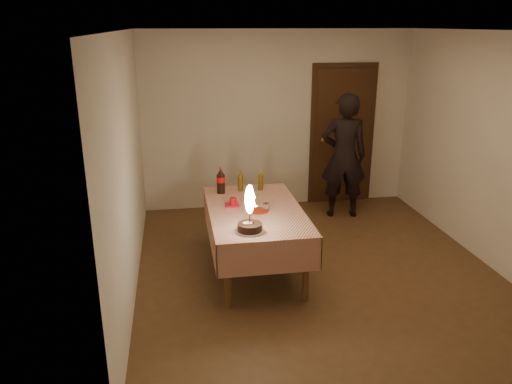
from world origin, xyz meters
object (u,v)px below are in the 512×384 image
(red_plate, at_px, (258,211))
(clear_cup, at_px, (266,207))
(photographer, at_px, (344,156))
(birthday_cake, at_px, (250,218))
(red_cup, at_px, (233,202))
(dining_table, at_px, (255,217))
(cola_bottle, at_px, (221,181))
(amber_bottle_right, at_px, (261,180))
(amber_bottle_left, at_px, (240,181))

(red_plate, relative_size, clear_cup, 2.44)
(photographer, bearing_deg, birthday_cake, -128.71)
(red_cup, relative_size, clear_cup, 1.11)
(birthday_cake, distance_m, red_cup, 0.72)
(dining_table, height_order, cola_bottle, cola_bottle)
(clear_cup, height_order, cola_bottle, cola_bottle)
(photographer, bearing_deg, red_cup, -141.86)
(cola_bottle, bearing_deg, red_cup, -79.80)
(cola_bottle, height_order, photographer, photographer)
(red_plate, bearing_deg, birthday_cake, -108.43)
(clear_cup, bearing_deg, red_cup, 148.31)
(red_cup, height_order, clear_cup, red_cup)
(amber_bottle_right, bearing_deg, red_cup, -127.14)
(clear_cup, xyz_separation_m, cola_bottle, (-0.42, 0.70, 0.11))
(birthday_cake, relative_size, photographer, 0.27)
(dining_table, relative_size, red_plate, 7.82)
(cola_bottle, bearing_deg, red_plate, -63.52)
(cola_bottle, bearing_deg, photographer, 25.61)
(clear_cup, distance_m, photographer, 2.11)
(red_plate, bearing_deg, dining_table, 108.52)
(red_plate, xyz_separation_m, red_cup, (-0.25, 0.19, 0.05))
(amber_bottle_left, height_order, photographer, photographer)
(clear_cup, bearing_deg, birthday_cake, -116.93)
(cola_bottle, relative_size, amber_bottle_left, 1.25)
(birthday_cake, xyz_separation_m, red_cup, (-0.08, 0.71, -0.09))
(red_plate, distance_m, red_cup, 0.32)
(red_cup, bearing_deg, photographer, 38.14)
(birthday_cake, xyz_separation_m, clear_cup, (0.26, 0.51, -0.09))
(dining_table, relative_size, amber_bottle_left, 6.75)
(amber_bottle_left, bearing_deg, red_plate, -82.40)
(birthday_cake, bearing_deg, photographer, 51.29)
(birthday_cake, bearing_deg, amber_bottle_left, 86.44)
(amber_bottle_right, bearing_deg, dining_table, -104.96)
(amber_bottle_right, bearing_deg, clear_cup, -95.33)
(red_plate, xyz_separation_m, cola_bottle, (-0.34, 0.68, 0.15))
(red_cup, distance_m, cola_bottle, 0.51)
(birthday_cake, height_order, photographer, photographer)
(red_cup, height_order, amber_bottle_right, amber_bottle_right)
(birthday_cake, xyz_separation_m, amber_bottle_left, (0.08, 1.25, -0.02))
(photographer, bearing_deg, red_plate, -133.78)
(dining_table, distance_m, amber_bottle_right, 0.71)
(cola_bottle, distance_m, amber_bottle_right, 0.49)
(birthday_cake, bearing_deg, dining_table, 75.60)
(red_plate, height_order, photographer, photographer)
(clear_cup, relative_size, cola_bottle, 0.28)
(amber_bottle_left, bearing_deg, photographer, 27.68)
(red_plate, height_order, clear_cup, clear_cup)
(birthday_cake, distance_m, amber_bottle_right, 1.28)
(cola_bottle, height_order, amber_bottle_right, cola_bottle)
(clear_cup, xyz_separation_m, amber_bottle_right, (0.07, 0.74, 0.07))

